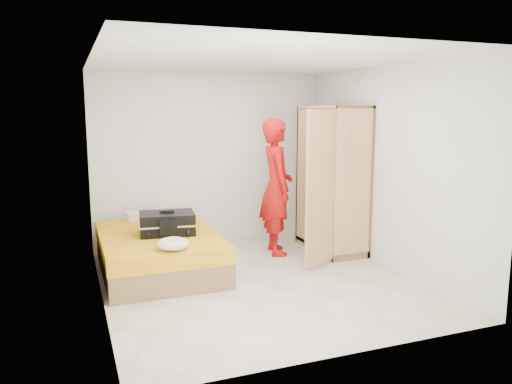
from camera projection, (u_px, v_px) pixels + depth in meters
name	position (u px, v px, depth m)	size (l,w,h in m)	color
room	(258.00, 174.00, 5.83)	(4.00, 4.02, 2.60)	beige
bed	(159.00, 252.00, 6.36)	(1.42, 2.02, 0.50)	brown
wardrobe	(331.00, 183.00, 7.16)	(1.12, 1.44, 2.10)	tan
person	(276.00, 187.00, 7.07)	(0.70, 0.46, 1.92)	red
suitcase	(167.00, 223.00, 6.27)	(0.75, 0.59, 0.30)	black
round_cushion	(173.00, 244.00, 5.56)	(0.36, 0.36, 0.14)	white
pillow	(148.00, 216.00, 7.10)	(0.59, 0.30, 0.11)	white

